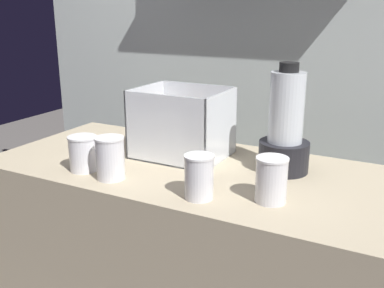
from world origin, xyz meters
name	(u,v)px	position (x,y,z in m)	size (l,w,h in m)	color
counter	(192,281)	(0.00, 0.00, 0.45)	(1.40, 0.64, 0.90)	tan
back_wall_unit	(269,41)	(0.00, 0.77, 1.27)	(2.60, 0.24, 2.50)	silver
carrot_display_bin	(184,135)	(-0.08, 0.09, 0.98)	(0.31, 0.26, 0.24)	white
blender_pitcher	(285,131)	(0.28, 0.10, 1.04)	(0.16, 0.16, 0.36)	black
juice_cup_carrot_far_left	(83,155)	(-0.30, -0.20, 0.95)	(0.09, 0.09, 0.12)	white
juice_cup_pomegranate_left	(110,160)	(-0.17, -0.22, 0.96)	(0.09, 0.09, 0.13)	white
juice_cup_orange_middle	(199,179)	(0.14, -0.22, 0.96)	(0.09, 0.09, 0.13)	white
juice_cup_carrot_right	(271,181)	(0.33, -0.15, 0.96)	(0.09, 0.09, 0.13)	white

